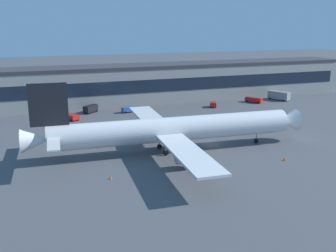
% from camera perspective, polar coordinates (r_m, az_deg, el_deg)
% --- Properties ---
extents(ground_plane, '(600.00, 600.00, 0.00)m').
position_cam_1_polar(ground_plane, '(94.75, 6.49, -2.72)').
color(ground_plane, '#4C4F54').
extents(terminal_building, '(170.32, 15.93, 14.02)m').
position_cam_1_polar(terminal_building, '(146.05, -3.74, 6.36)').
color(terminal_building, '#9E9993').
rests_on(terminal_building, ground_plane).
extents(airliner, '(65.49, 56.33, 16.99)m').
position_cam_1_polar(airliner, '(87.56, 0.33, -0.52)').
color(airliner, white).
rests_on(airliner, ground_plane).
extents(baggage_tug, '(3.28, 4.10, 1.85)m').
position_cam_1_polar(baggage_tug, '(137.37, 6.71, 3.23)').
color(baggage_tug, red).
rests_on(baggage_tug, ground_plane).
extents(follow_me_car, '(4.69, 2.72, 1.85)m').
position_cam_1_polar(follow_me_car, '(128.89, -5.93, 2.49)').
color(follow_me_car, '#2651A5').
rests_on(follow_me_car, ground_plane).
extents(crew_van, '(5.37, 5.07, 2.55)m').
position_cam_1_polar(crew_van, '(130.21, -11.40, 2.57)').
color(crew_van, black).
rests_on(crew_van, ground_plane).
extents(belt_loader, '(5.01, 6.52, 1.95)m').
position_cam_1_polar(belt_loader, '(148.27, 12.65, 3.85)').
color(belt_loader, red).
rests_on(belt_loader, ground_plane).
extents(pushback_tractor, '(4.55, 5.46, 1.75)m').
position_cam_1_polar(pushback_tractor, '(121.55, -14.12, 1.35)').
color(pushback_tractor, red).
rests_on(pushback_tractor, ground_plane).
extents(fuel_truck, '(6.06, 8.80, 3.35)m').
position_cam_1_polar(fuel_truck, '(155.97, 16.07, 4.43)').
color(fuel_truck, gray).
rests_on(fuel_truck, ground_plane).
extents(traffic_cone_0, '(0.54, 0.54, 0.68)m').
position_cam_1_polar(traffic_cone_0, '(74.21, -8.49, -7.56)').
color(traffic_cone_0, '#F2590C').
rests_on(traffic_cone_0, ground_plane).
extents(traffic_cone_1, '(0.49, 0.49, 0.62)m').
position_cam_1_polar(traffic_cone_1, '(82.34, 6.26, -5.22)').
color(traffic_cone_1, '#F2590C').
rests_on(traffic_cone_1, ground_plane).
extents(traffic_cone_2, '(0.60, 0.60, 0.75)m').
position_cam_1_polar(traffic_cone_2, '(86.84, 16.93, -4.68)').
color(traffic_cone_2, '#F2590C').
rests_on(traffic_cone_2, ground_plane).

